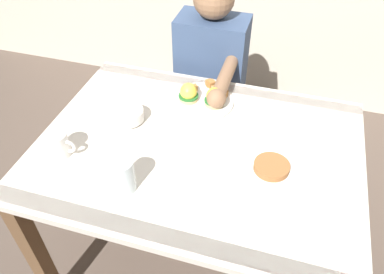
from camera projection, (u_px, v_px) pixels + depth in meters
The scene contains 9 objects.
ground_plane at pixel (196, 251), 1.91m from camera, with size 6.00×6.00×0.00m, color brown.
dining_table at pixel (198, 166), 1.48m from camera, with size 1.20×0.90×0.74m.
eggs_benedict_plate at pixel (202, 98), 1.59m from camera, with size 0.27×0.27×0.09m.
fruit_bowl at pixel (129, 115), 1.50m from camera, with size 0.12×0.12×0.05m.
coffee_mug at pixel (58, 144), 1.35m from camera, with size 0.11×0.08×0.09m.
fork at pixel (219, 198), 1.23m from camera, with size 0.07×0.15×0.00m.
water_glass_near at pixel (124, 177), 1.23m from camera, with size 0.08×0.08×0.12m.
side_plate at pixel (271, 169), 1.31m from camera, with size 0.20×0.20×0.04m.
diner_person at pixel (210, 76), 1.92m from camera, with size 0.34×0.54×1.14m.
Camera 1 is at (0.27, -0.98, 1.72)m, focal length 35.30 mm.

